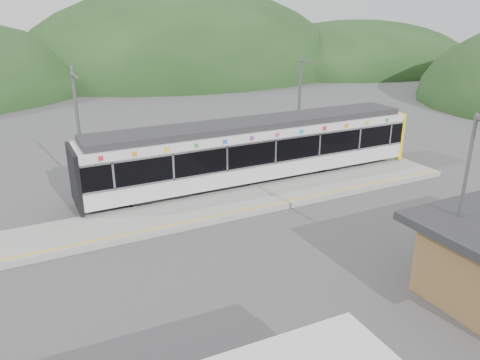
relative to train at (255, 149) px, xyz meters
name	(u,v)px	position (x,y,z in m)	size (l,w,h in m)	color
ground	(273,229)	(-2.31, -6.00, -2.06)	(120.00, 120.00, 0.00)	#4C4C4F
hills	(315,176)	(3.88, -0.71, -2.06)	(146.00, 149.00, 26.00)	#1E3D19
platform	(241,202)	(-2.31, -2.70, -1.91)	(26.00, 3.20, 0.30)	#9E9E99
yellow_line	(253,208)	(-2.31, -4.00, -1.76)	(26.00, 0.10, 0.01)	yellow
train	(255,149)	(0.00, 0.00, 0.00)	(20.44, 3.01, 3.74)	black
catenary_mast_west	(79,130)	(-9.31, 2.56, 1.58)	(0.18, 1.80, 7.00)	slate
catenary_mast_east	(299,107)	(4.69, 2.56, 1.58)	(0.18, 1.80, 7.00)	slate
lamp_post	(467,192)	(0.81, -13.35, 1.86)	(0.36, 1.15, 6.60)	slate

